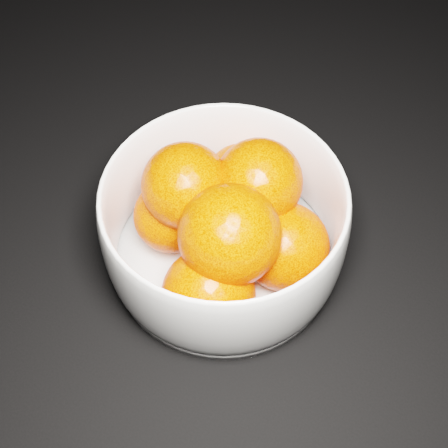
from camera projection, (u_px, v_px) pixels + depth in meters
The scene contains 3 objects.
ground at pixel (400, 147), 0.73m from camera, with size 3.00×3.00×0.00m, color black.
bowl at pixel (224, 227), 0.59m from camera, with size 0.23×0.23×0.11m.
orange_pile at pixel (228, 224), 0.58m from camera, with size 0.19×0.20×0.13m.
Camera 1 is at (0.14, -0.52, 0.54)m, focal length 50.00 mm.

